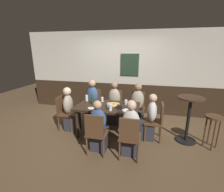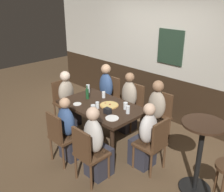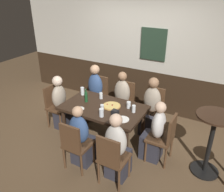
% 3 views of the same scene
% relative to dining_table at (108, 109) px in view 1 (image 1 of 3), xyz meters
% --- Properties ---
extents(ground_plane, '(12.00, 12.00, 0.00)m').
position_rel_dining_table_xyz_m(ground_plane, '(0.00, 0.00, -0.65)').
color(ground_plane, brown).
extents(wall_back, '(6.40, 0.13, 2.60)m').
position_rel_dining_table_xyz_m(wall_back, '(0.00, 1.65, 0.65)').
color(wall_back, '#332316').
rests_on(wall_back, ground_plane).
extents(dining_table, '(1.48, 0.89, 0.74)m').
position_rel_dining_table_xyz_m(dining_table, '(0.00, 0.00, 0.00)').
color(dining_table, black).
rests_on(dining_table, ground_plane).
extents(chair_mid_near, '(0.40, 0.40, 0.88)m').
position_rel_dining_table_xyz_m(chair_mid_near, '(0.00, -0.86, -0.16)').
color(chair_mid_near, '#513521').
rests_on(chair_mid_near, ground_plane).
extents(chair_mid_far, '(0.40, 0.40, 0.88)m').
position_rel_dining_table_xyz_m(chair_mid_far, '(0.00, 0.86, -0.16)').
color(chair_mid_far, '#513521').
rests_on(chair_mid_far, ground_plane).
extents(chair_head_west, '(0.40, 0.40, 0.88)m').
position_rel_dining_table_xyz_m(chair_head_west, '(-1.16, 0.00, -0.16)').
color(chair_head_west, '#513521').
rests_on(chair_head_west, ground_plane).
extents(chair_head_east, '(0.40, 0.40, 0.88)m').
position_rel_dining_table_xyz_m(chair_head_east, '(1.16, 0.00, -0.16)').
color(chair_head_east, '#513521').
rests_on(chair_head_east, ground_plane).
extents(chair_left_far, '(0.40, 0.40, 0.88)m').
position_rel_dining_table_xyz_m(chair_left_far, '(-0.65, 0.86, -0.16)').
color(chair_left_far, '#513521').
rests_on(chair_left_far, ground_plane).
extents(chair_right_near, '(0.40, 0.40, 0.88)m').
position_rel_dining_table_xyz_m(chair_right_near, '(0.65, -0.86, -0.16)').
color(chair_right_near, '#513521').
rests_on(chair_right_near, ground_plane).
extents(chair_right_far, '(0.40, 0.40, 0.88)m').
position_rel_dining_table_xyz_m(chair_right_far, '(0.65, 0.86, -0.16)').
color(chair_right_far, '#513521').
rests_on(chair_right_far, ground_plane).
extents(person_mid_near, '(0.34, 0.37, 1.09)m').
position_rel_dining_table_xyz_m(person_mid_near, '(0.00, -0.70, -0.20)').
color(person_mid_near, '#2D2D38').
rests_on(person_mid_near, ground_plane).
extents(person_mid_far, '(0.34, 0.37, 1.17)m').
position_rel_dining_table_xyz_m(person_mid_far, '(-0.00, 0.70, -0.16)').
color(person_mid_far, '#2D2D38').
rests_on(person_mid_far, ground_plane).
extents(person_head_west, '(0.37, 0.34, 1.13)m').
position_rel_dining_table_xyz_m(person_head_west, '(-0.99, 0.00, -0.17)').
color(person_head_west, '#2D2D38').
rests_on(person_head_west, ground_plane).
extents(person_head_east, '(0.37, 0.34, 1.09)m').
position_rel_dining_table_xyz_m(person_head_east, '(0.99, 0.00, -0.20)').
color(person_head_east, '#2D2D38').
rests_on(person_head_east, ground_plane).
extents(person_left_far, '(0.34, 0.37, 1.20)m').
position_rel_dining_table_xyz_m(person_left_far, '(-0.65, 0.70, -0.14)').
color(person_left_far, '#2D2D38').
rests_on(person_left_far, ground_plane).
extents(person_right_near, '(0.34, 0.37, 1.15)m').
position_rel_dining_table_xyz_m(person_right_near, '(0.65, -0.70, -0.17)').
color(person_right_near, '#2D2D38').
rests_on(person_right_near, ground_plane).
extents(person_right_far, '(0.34, 0.37, 1.17)m').
position_rel_dining_table_xyz_m(person_right_far, '(0.65, 0.70, -0.16)').
color(person_right_far, '#2D2D38').
rests_on(person_right_far, ground_plane).
extents(pizza, '(0.33, 0.33, 0.03)m').
position_rel_dining_table_xyz_m(pizza, '(0.12, 0.08, 0.10)').
color(pizza, tan).
rests_on(pizza, dining_table).
extents(tumbler_water, '(0.07, 0.07, 0.13)m').
position_rel_dining_table_xyz_m(tumbler_water, '(0.56, 0.08, 0.15)').
color(tumbler_water, silver).
rests_on(tumbler_water, dining_table).
extents(pint_glass_amber, '(0.08, 0.08, 0.14)m').
position_rel_dining_table_xyz_m(pint_glass_amber, '(0.15, -0.31, 0.15)').
color(pint_glass_amber, silver).
rests_on(pint_glass_amber, dining_table).
extents(pint_glass_pale, '(0.07, 0.07, 0.12)m').
position_rel_dining_table_xyz_m(pint_glass_pale, '(0.41, 0.18, 0.14)').
color(pint_glass_pale, silver).
rests_on(pint_glass_pale, dining_table).
extents(tumbler_short, '(0.07, 0.07, 0.12)m').
position_rel_dining_table_xyz_m(tumbler_short, '(-0.21, 0.26, 0.14)').
color(tumbler_short, silver).
rests_on(tumbler_short, dining_table).
extents(beer_glass_half, '(0.07, 0.07, 0.16)m').
position_rel_dining_table_xyz_m(beer_glass_half, '(-0.62, 0.23, 0.16)').
color(beer_glass_half, silver).
rests_on(beer_glass_half, dining_table).
extents(highball_clear, '(0.06, 0.06, 0.11)m').
position_rel_dining_table_xyz_m(highball_clear, '(0.06, -0.14, 0.14)').
color(highball_clear, silver).
rests_on(highball_clear, dining_table).
extents(beer_bottle_green, '(0.06, 0.06, 0.26)m').
position_rel_dining_table_xyz_m(beer_bottle_green, '(-0.38, 0.01, 0.19)').
color(beer_bottle_green, '#194723').
rests_on(beer_bottle_green, dining_table).
extents(plate_white_large, '(0.21, 0.21, 0.01)m').
position_rel_dining_table_xyz_m(plate_white_large, '(0.50, -0.23, 0.09)').
color(plate_white_large, white).
rests_on(plate_white_large, dining_table).
extents(plate_white_small, '(0.15, 0.15, 0.01)m').
position_rel_dining_table_xyz_m(plate_white_small, '(-0.31, -0.28, 0.09)').
color(plate_white_small, white).
rests_on(plate_white_small, dining_table).
extents(condiment_caddy, '(0.11, 0.09, 0.09)m').
position_rel_dining_table_xyz_m(condiment_caddy, '(0.32, -0.15, 0.13)').
color(condiment_caddy, black).
rests_on(condiment_caddy, dining_table).
extents(side_bar_table, '(0.56, 0.56, 1.05)m').
position_rel_dining_table_xyz_m(side_bar_table, '(1.84, 0.09, -0.04)').
color(side_bar_table, black).
rests_on(side_bar_table, ground_plane).
extents(bar_stool, '(0.34, 0.34, 0.72)m').
position_rel_dining_table_xyz_m(bar_stool, '(2.29, -0.06, -0.09)').
color(bar_stool, '#513521').
rests_on(bar_stool, ground_plane).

